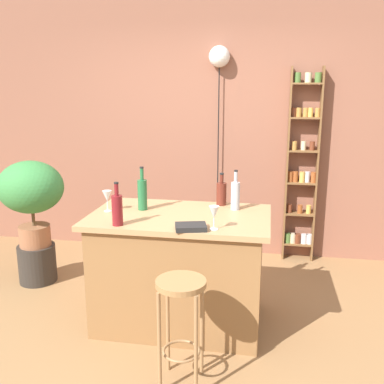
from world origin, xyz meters
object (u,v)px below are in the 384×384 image
bar_stool (181,309)px  spice_shelf (302,168)px  bottle_sauce_amber (117,209)px  bottle_olive_oil (235,195)px  wine_glass_left (214,213)px  cookbook (191,227)px  pendant_globe_light (219,60)px  bottle_vinegar (142,194)px  wine_glass_center (107,197)px  plant_stool (37,263)px  bottle_spirits_clear (221,193)px  potted_plant (31,192)px

bar_stool → spice_shelf: bearing=69.6°
bar_stool → bottle_sauce_amber: bearing=142.4°
bottle_olive_oil → wine_glass_left: bottle_olive_oil is taller
cookbook → pendant_globe_light: pendant_globe_light is taller
bottle_vinegar → wine_glass_center: bottle_vinegar is taller
bar_stool → spice_shelf: 2.45m
bar_stool → plant_stool: (-1.67, 1.22, -0.33)m
bottle_spirits_clear → cookbook: size_ratio=1.27×
wine_glass_left → cookbook: 0.19m
bottle_spirits_clear → plant_stool: bearing=175.3°
plant_stool → wine_glass_center: wine_glass_center is taller
plant_stool → pendant_globe_light: bearing=33.3°
plant_stool → bottle_olive_oil: (1.91, -0.27, 0.83)m
bar_stool → pendant_globe_light: bearing=91.3°
bottle_sauce_amber → cookbook: (0.52, -0.00, -0.10)m
bottle_spirits_clear → bottle_sauce_amber: 0.93m
bar_stool → bottle_spirits_clear: size_ratio=2.64×
bottle_spirits_clear → pendant_globe_light: pendant_globe_light is taller
bottle_spirits_clear → bottle_olive_oil: bottle_olive_oil is taller
spice_shelf → bar_stool: bearing=-110.4°
potted_plant → bottle_sauce_amber: bearing=-35.6°
spice_shelf → bottle_spirits_clear: spice_shelf is taller
bottle_vinegar → plant_stool: bearing=161.5°
spice_shelf → pendant_globe_light: 1.42m
bottle_vinegar → bottle_spirits_clear: 0.65m
bottle_spirits_clear → wine_glass_left: 0.64m
bottle_vinegar → bottle_olive_oil: bearing=10.4°
bar_stool → bottle_spirits_clear: (0.12, 1.07, 0.48)m
bar_stool → bottle_sauce_amber: 0.84m
bottle_sauce_amber → bottle_vinegar: bearing=81.9°
cookbook → bottle_sauce_amber: bearing=164.9°
plant_stool → wine_glass_left: size_ratio=2.22×
plant_stool → bottle_sauce_amber: bearing=-35.6°
bottle_sauce_amber → bottle_olive_oil: (0.78, 0.54, 0.00)m
potted_plant → bottle_sauce_amber: (1.13, -0.81, 0.11)m
wine_glass_center → pendant_globe_light: size_ratio=0.07×
bottle_spirits_clear → bottle_olive_oil: 0.17m
bar_stool → bottle_spirits_clear: bearing=83.6°
wine_glass_center → bottle_spirits_clear: bearing=21.8°
bar_stool → pendant_globe_light: (-0.05, 2.28, 1.60)m
spice_shelf → bottle_olive_oil: bearing=-114.6°
potted_plant → pendant_globe_light: 2.28m
wine_glass_left → bottle_sauce_amber: bearing=-178.0°
spice_shelf → bottle_vinegar: size_ratio=5.93×
cookbook → bottle_vinegar: bearing=123.3°
pendant_globe_light → bar_stool: bearing=-88.7°
spice_shelf → cookbook: (-0.85, -1.85, -0.10)m
plant_stool → potted_plant: potted_plant is taller
bottle_vinegar → bottle_sauce_amber: 0.42m
bar_stool → bottle_sauce_amber: bottle_sauce_amber is taller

